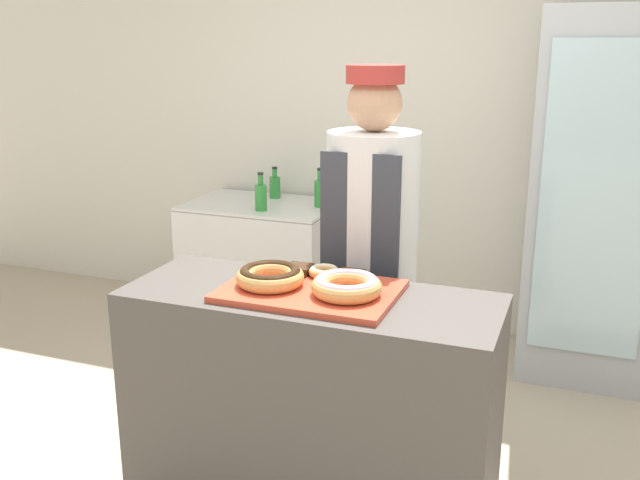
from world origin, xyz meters
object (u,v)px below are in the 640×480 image
object	(u,v)px
serving_tray	(310,291)
donut_chocolate_glaze	(270,276)
bottle_green_b_b	(261,196)
donut_light_glaze	(347,285)
donut_mini_center	(324,271)
baker_person	(371,260)
bottle_green	(275,186)
bottle_green_b	(320,192)
beverage_fridge	(595,199)
brownie_back_right	(350,275)
chest_freezer	(263,263)
brownie_back_left	(299,269)

from	to	relation	value
serving_tray	donut_chocolate_glaze	size ratio (longest dim) A/B	2.51
donut_chocolate_glaze	bottle_green_b_b	size ratio (longest dim) A/B	1.07
donut_light_glaze	bottle_green_b_b	xyz separation A→B (m)	(-1.10, 1.59, -0.08)
donut_mini_center	baker_person	bearing A→B (deg)	78.59
bottle_green_b_b	donut_chocolate_glaze	bearing A→B (deg)	-63.38
donut_light_glaze	donut_mini_center	xyz separation A→B (m)	(-0.15, 0.17, -0.02)
donut_chocolate_glaze	baker_person	distance (m)	0.59
bottle_green	bottle_green_b	world-z (taller)	bottle_green_b
beverage_fridge	bottle_green	xyz separation A→B (m)	(-1.98, 0.19, -0.11)
serving_tray	brownie_back_right	size ratio (longest dim) A/B	6.60
serving_tray	donut_light_glaze	size ratio (longest dim) A/B	2.51
bottle_green	chest_freezer	bearing A→B (deg)	-94.12
bottle_green_b	brownie_back_left	bearing A→B (deg)	-71.84
donut_mini_center	bottle_green	xyz separation A→B (m)	(-1.02, 1.78, -0.08)
chest_freezer	bottle_green	bearing A→B (deg)	85.88
bottle_green_b_b	donut_light_glaze	bearing A→B (deg)	-55.47
beverage_fridge	donut_light_glaze	bearing A→B (deg)	-114.67
brownie_back_left	bottle_green	xyz separation A→B (m)	(-0.91, 1.78, -0.07)
bottle_green_b	serving_tray	bearing A→B (deg)	-70.18
donut_mini_center	brownie_back_left	xyz separation A→B (m)	(-0.11, 0.00, -0.00)
brownie_back_right	serving_tray	bearing A→B (deg)	-126.29
bottle_green_b_b	brownie_back_right	bearing A→B (deg)	-53.53
serving_tray	donut_light_glaze	bearing A→B (deg)	-9.82
chest_freezer	bottle_green_b_b	xyz separation A→B (m)	(0.08, -0.18, 0.49)
serving_tray	bottle_green_b_b	size ratio (longest dim) A/B	2.69
beverage_fridge	bottle_green_b_b	bearing A→B (deg)	-174.81
brownie_back_right	baker_person	xyz separation A→B (m)	(-0.03, 0.37, -0.05)
donut_chocolate_glaze	chest_freezer	xyz separation A→B (m)	(-0.88, 1.77, -0.58)
beverage_fridge	chest_freezer	size ratio (longest dim) A/B	2.10
donut_light_glaze	chest_freezer	distance (m)	2.20
donut_light_glaze	bottle_green	xyz separation A→B (m)	(-1.17, 1.95, -0.10)
serving_tray	baker_person	size ratio (longest dim) A/B	0.37
donut_chocolate_glaze	brownie_back_right	bearing A→B (deg)	33.63
serving_tray	bottle_green_b	distance (m)	1.90
donut_mini_center	brownie_back_right	size ratio (longest dim) A/B	1.25
baker_person	bottle_green_b_b	bearing A→B (deg)	134.24
baker_person	donut_light_glaze	bearing A→B (deg)	-82.29
brownie_back_left	bottle_green_b	world-z (taller)	bottle_green_b
donut_mini_center	donut_chocolate_glaze	bearing A→B (deg)	-131.38
chest_freezer	bottle_green	world-z (taller)	bottle_green
beverage_fridge	baker_person	bearing A→B (deg)	-125.86
brownie_back_left	chest_freezer	size ratio (longest dim) A/B	0.10
chest_freezer	bottle_green_b_b	distance (m)	0.53
donut_light_glaze	bottle_green_b	world-z (taller)	bottle_green_b
brownie_back_right	chest_freezer	size ratio (longest dim) A/B	0.10
donut_mini_center	bottle_green_b	xyz separation A→B (m)	(-0.65, 1.65, -0.06)
bottle_green	bottle_green_b_b	world-z (taller)	bottle_green_b_b
donut_mini_center	bottle_green_b	bearing A→B (deg)	111.39
brownie_back_right	bottle_green_b	distance (m)	1.81
beverage_fridge	bottle_green_b_b	xyz separation A→B (m)	(-1.91, -0.17, -0.10)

